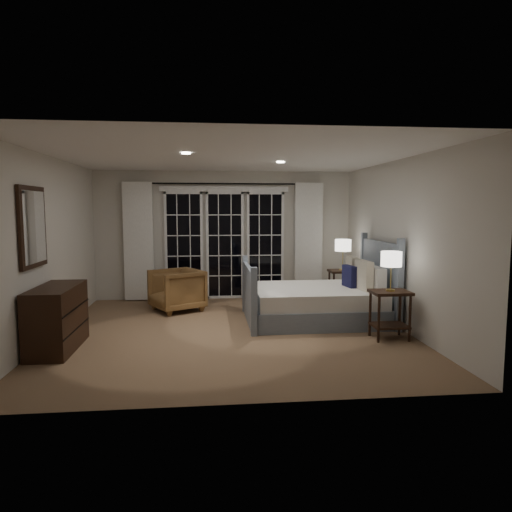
{
  "coord_description": "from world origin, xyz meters",
  "views": [
    {
      "loc": [
        -0.32,
        -6.48,
        1.78
      ],
      "look_at": [
        0.4,
        0.43,
        1.05
      ],
      "focal_mm": 32.0,
      "sensor_mm": 36.0,
      "label": 1
    }
  ],
  "objects": [
    {
      "name": "wall_left",
      "position": [
        -2.5,
        0.0,
        1.25
      ],
      "size": [
        0.02,
        5.0,
        2.5
      ],
      "primitive_type": "cube",
      "color": "beige",
      "rests_on": "floor"
    },
    {
      "name": "floor",
      "position": [
        0.0,
        0.0,
        0.0
      ],
      "size": [
        5.0,
        5.0,
        0.0
      ],
      "primitive_type": "plane",
      "color": "brown",
      "rests_on": "ground"
    },
    {
      "name": "mirror",
      "position": [
        -2.47,
        -0.64,
        1.55
      ],
      "size": [
        0.05,
        0.85,
        1.0
      ],
      "color": "black",
      "rests_on": "wall_left"
    },
    {
      "name": "curtain_rod",
      "position": [
        0.0,
        2.4,
        2.25
      ],
      "size": [
        3.5,
        0.03,
        0.03
      ],
      "primitive_type": "cylinder",
      "rotation": [
        0.0,
        1.57,
        0.0
      ],
      "color": "black",
      "rests_on": "wall_back"
    },
    {
      "name": "lamp_right",
      "position": [
        2.15,
        1.68,
        1.09
      ],
      "size": [
        0.3,
        0.3,
        0.57
      ],
      "color": "#D2B554",
      "rests_on": "nightstand_right"
    },
    {
      "name": "curtain_left",
      "position": [
        -1.65,
        2.38,
        1.15
      ],
      "size": [
        0.55,
        0.1,
        2.25
      ],
      "primitive_type": "cube",
      "color": "white",
      "rests_on": "curtain_rod"
    },
    {
      "name": "downlight_b",
      "position": [
        -0.6,
        -0.4,
        2.49
      ],
      "size": [
        0.12,
        0.12,
        0.01
      ],
      "primitive_type": "cylinder",
      "color": "white",
      "rests_on": "ceiling"
    },
    {
      "name": "nightstand_right",
      "position": [
        2.15,
        1.68,
        0.42
      ],
      "size": [
        0.49,
        0.39,
        0.64
      ],
      "color": "black",
      "rests_on": "floor"
    },
    {
      "name": "lamp_left",
      "position": [
        2.13,
        -0.61,
        1.09
      ],
      "size": [
        0.28,
        0.28,
        0.54
      ],
      "color": "#D2B554",
      "rests_on": "nightstand_left"
    },
    {
      "name": "dresser",
      "position": [
        -2.23,
        -0.64,
        0.4
      ],
      "size": [
        0.48,
        1.14,
        0.81
      ],
      "color": "black",
      "rests_on": "floor"
    },
    {
      "name": "wall_front",
      "position": [
        0.0,
        -2.5,
        1.25
      ],
      "size": [
        5.0,
        0.02,
        2.5
      ],
      "primitive_type": "cube",
      "color": "beige",
      "rests_on": "floor"
    },
    {
      "name": "downlight_a",
      "position": [
        0.8,
        0.6,
        2.49
      ],
      "size": [
        0.12,
        0.12,
        0.01
      ],
      "primitive_type": "cylinder",
      "color": "white",
      "rests_on": "ceiling"
    },
    {
      "name": "curtain_right",
      "position": [
        1.65,
        2.38,
        1.15
      ],
      "size": [
        0.55,
        0.1,
        2.25
      ],
      "primitive_type": "cube",
      "color": "white",
      "rests_on": "curtain_rod"
    },
    {
      "name": "french_doors",
      "position": [
        0.0,
        2.46,
        1.09
      ],
      "size": [
        2.5,
        0.04,
        2.2
      ],
      "color": "black",
      "rests_on": "wall_back"
    },
    {
      "name": "wall_back",
      "position": [
        0.0,
        2.5,
        1.25
      ],
      "size": [
        5.0,
        0.02,
        2.5
      ],
      "primitive_type": "cube",
      "color": "beige",
      "rests_on": "floor"
    },
    {
      "name": "bed",
      "position": [
        1.42,
        0.5,
        0.32
      ],
      "size": [
        2.16,
        1.55,
        1.26
      ],
      "color": "gray",
      "rests_on": "floor"
    },
    {
      "name": "ceiling",
      "position": [
        0.0,
        0.0,
        2.5
      ],
      "size": [
        5.0,
        5.0,
        0.0
      ],
      "primitive_type": "plane",
      "rotation": [
        3.14,
        0.0,
        0.0
      ],
      "color": "white",
      "rests_on": "wall_back"
    },
    {
      "name": "armchair",
      "position": [
        -0.88,
        1.43,
        0.36
      ],
      "size": [
        1.08,
        1.07,
        0.73
      ],
      "primitive_type": "imported",
      "rotation": [
        0.0,
        0.0,
        -1.06
      ],
      "color": "brown",
      "rests_on": "floor"
    },
    {
      "name": "wall_right",
      "position": [
        2.5,
        0.0,
        1.25
      ],
      "size": [
        0.02,
        5.0,
        2.5
      ],
      "primitive_type": "cube",
      "color": "beige",
      "rests_on": "floor"
    },
    {
      "name": "nightstand_left",
      "position": [
        2.13,
        -0.61,
        0.44
      ],
      "size": [
        0.51,
        0.41,
        0.66
      ],
      "color": "black",
      "rests_on": "floor"
    }
  ]
}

